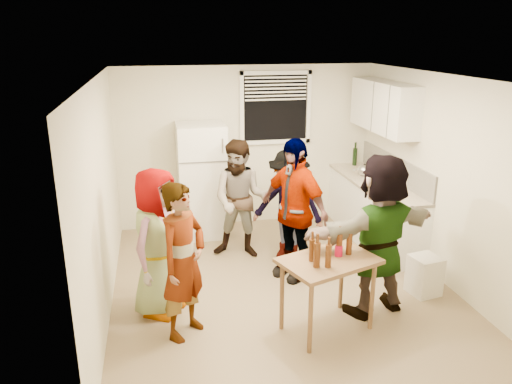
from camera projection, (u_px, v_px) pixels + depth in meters
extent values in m
cube|color=white|center=(202.00, 180.00, 7.46)|extent=(0.70, 0.70, 1.70)
cube|color=white|center=(373.00, 212.00, 7.37)|extent=(0.60, 2.20, 0.86)
cube|color=beige|center=(376.00, 183.00, 7.23)|extent=(0.64, 2.22, 0.04)
cube|color=#ABA69D|center=(395.00, 168.00, 7.23)|extent=(0.03, 2.20, 0.36)
cube|color=white|center=(384.00, 107.00, 7.12)|extent=(0.34, 1.60, 0.70)
cylinder|color=white|center=(380.00, 185.00, 7.05)|extent=(0.13, 0.13, 0.28)
cylinder|color=black|center=(354.00, 165.00, 8.11)|extent=(0.07, 0.07, 0.28)
cylinder|color=#47230C|center=(385.00, 192.00, 6.73)|extent=(0.06, 0.06, 0.25)
cylinder|color=blue|center=(377.00, 195.00, 6.60)|extent=(0.09, 0.09, 0.13)
cube|color=gold|center=(376.00, 167.00, 7.69)|extent=(0.02, 0.20, 0.16)
cube|color=beige|center=(425.00, 274.00, 5.86)|extent=(0.37, 0.37, 0.47)
cylinder|color=#47230C|center=(316.00, 267.00, 4.83)|extent=(0.07, 0.07, 0.25)
cylinder|color=#B1072C|center=(338.00, 256.00, 5.07)|extent=(0.08, 0.08, 0.11)
imported|color=#9C9C9C|center=(162.00, 310.00, 5.57)|extent=(1.81, 1.57, 0.52)
imported|color=#141933|center=(187.00, 332.00, 5.16)|extent=(1.59, 1.53, 0.39)
imported|color=brown|center=(241.00, 255.00, 6.95)|extent=(1.29, 1.80, 0.62)
imported|color=#424348|center=(287.00, 256.00, 6.90)|extent=(1.62, 1.80, 0.56)
imported|color=black|center=(292.00, 275.00, 6.38)|extent=(2.07, 1.82, 0.44)
imported|color=#DA9651|center=(374.00, 309.00, 5.58)|extent=(2.07, 2.16, 0.53)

